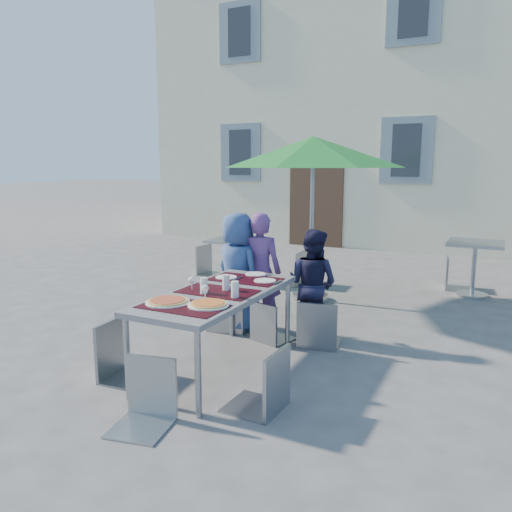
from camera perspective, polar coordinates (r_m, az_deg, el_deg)
The scene contains 22 objects.
ground at distance 4.54m, azimuth -1.76°, elevation -14.34°, with size 90.00×90.00×0.00m, color #4E4E51.
building at distance 15.54m, azimuth 20.08°, elevation 20.73°, with size 13.60×8.20×11.10m.
dining_table at distance 4.62m, azimuth -4.41°, elevation -4.73°, with size 0.80×1.85×0.76m.
pizza_near_left at distance 4.27m, azimuth -10.07°, elevation -5.11°, with size 0.37×0.37×0.03m.
pizza_near_right at distance 4.14m, azimuth -5.46°, elevation -5.49°, with size 0.34×0.34×0.03m.
glassware at distance 4.50m, azimuth -4.50°, elevation -3.41°, with size 0.55×0.42×0.15m.
place_settings at distance 5.13m, azimuth -0.79°, elevation -2.44°, with size 0.68×0.49×0.01m.
child_0 at distance 5.75m, azimuth -2.11°, elevation -1.83°, with size 0.67×0.44×1.37m, color #304B84.
child_1 at distance 5.72m, azimuth 0.46°, elevation -1.83°, with size 0.50×0.33×1.38m, color #6A3E80.
child_2 at distance 5.50m, azimuth 6.45°, elevation -3.22°, with size 0.59×0.34×1.22m, color #171733.
chair_0 at distance 5.71m, azimuth -3.28°, elevation -2.67°, with size 0.52×0.52×1.04m.
chair_1 at distance 5.38m, azimuth 1.50°, elevation -4.85°, with size 0.46×0.47×0.84m.
chair_2 at distance 5.24m, azimuth 7.20°, elevation -4.55°, with size 0.49×0.49×0.95m.
chair_3 at distance 4.61m, azimuth -15.34°, elevation -6.54°, with size 0.48×0.48×1.00m.
chair_4 at distance 3.87m, azimuth 1.09°, elevation -9.84°, with size 0.44×0.44×0.96m.
chair_5 at distance 3.79m, azimuth -12.66°, elevation -10.90°, with size 0.48×0.48×0.92m.
patio_umbrella at distance 6.92m, azimuth 6.55°, elevation 11.56°, with size 2.47×2.47×2.28m.
cafe_table_0 at distance 8.28m, azimuth -3.06°, elevation 0.27°, with size 0.64×0.64×0.69m.
bg_chair_l_0 at distance 8.71m, azimuth -5.46°, elevation 1.60°, with size 0.47×0.47×0.98m.
bg_chair_r_0 at distance 7.98m, azimuth 4.51°, elevation 1.00°, with size 0.47×0.47×1.02m.
cafe_table_1 at distance 7.87m, azimuth 23.71°, elevation -0.18°, with size 0.75×0.75×0.81m.
bg_chair_l_1 at distance 8.27m, azimuth 21.78°, elevation 0.16°, with size 0.46×0.45×0.92m.
Camera 1 is at (1.96, -3.63, 1.90)m, focal length 35.00 mm.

